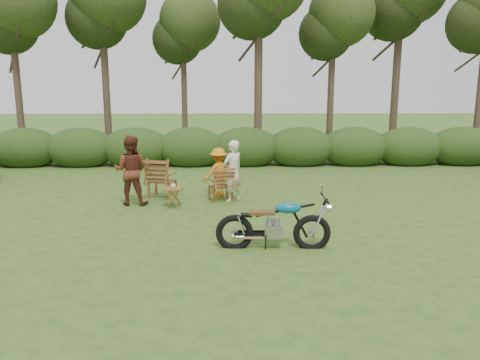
{
  "coord_description": "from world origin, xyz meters",
  "views": [
    {
      "loc": [
        -0.6,
        -7.97,
        2.91
      ],
      "look_at": [
        -0.38,
        1.83,
        0.9
      ],
      "focal_mm": 35.0,
      "sensor_mm": 36.0,
      "label": 1
    }
  ],
  "objects_px": {
    "motorcycle": "(273,248)",
    "child": "(219,196)",
    "lawn_chair_right": "(221,200)",
    "lawn_chair_left": "(163,197)",
    "cup": "(173,186)",
    "side_table": "(174,198)",
    "adult_b": "(132,204)",
    "adult_a": "(233,201)"
  },
  "relations": [
    {
      "from": "child",
      "to": "motorcycle",
      "type": "bearing_deg",
      "value": 74.58
    },
    {
      "from": "adult_b",
      "to": "motorcycle",
      "type": "bearing_deg",
      "value": 138.7
    },
    {
      "from": "motorcycle",
      "to": "lawn_chair_right",
      "type": "height_order",
      "value": "motorcycle"
    },
    {
      "from": "motorcycle",
      "to": "cup",
      "type": "height_order",
      "value": "cup"
    },
    {
      "from": "motorcycle",
      "to": "adult_a",
      "type": "relative_size",
      "value": 1.26
    },
    {
      "from": "lawn_chair_right",
      "to": "adult_a",
      "type": "height_order",
      "value": "adult_a"
    },
    {
      "from": "motorcycle",
      "to": "adult_a",
      "type": "height_order",
      "value": "adult_a"
    },
    {
      "from": "adult_a",
      "to": "lawn_chair_left",
      "type": "bearing_deg",
      "value": -56.28
    },
    {
      "from": "lawn_chair_right",
      "to": "lawn_chair_left",
      "type": "xyz_separation_m",
      "value": [
        -1.53,
        0.39,
        0.0
      ]
    },
    {
      "from": "child",
      "to": "adult_b",
      "type": "bearing_deg",
      "value": -10.23
    },
    {
      "from": "motorcycle",
      "to": "child",
      "type": "bearing_deg",
      "value": 106.76
    },
    {
      "from": "motorcycle",
      "to": "adult_b",
      "type": "bearing_deg",
      "value": 136.6
    },
    {
      "from": "lawn_chair_right",
      "to": "adult_b",
      "type": "relative_size",
      "value": 0.52
    },
    {
      "from": "side_table",
      "to": "adult_a",
      "type": "distance_m",
      "value": 1.54
    },
    {
      "from": "adult_a",
      "to": "child",
      "type": "height_order",
      "value": "adult_a"
    },
    {
      "from": "cup",
      "to": "child",
      "type": "bearing_deg",
      "value": 44.43
    },
    {
      "from": "lawn_chair_left",
      "to": "child",
      "type": "xyz_separation_m",
      "value": [
        1.47,
        0.07,
        0.0
      ]
    },
    {
      "from": "adult_b",
      "to": "side_table",
      "type": "bearing_deg",
      "value": 168.33
    },
    {
      "from": "lawn_chair_right",
      "to": "cup",
      "type": "bearing_deg",
      "value": 9.14
    },
    {
      "from": "lawn_chair_left",
      "to": "cup",
      "type": "height_order",
      "value": "cup"
    },
    {
      "from": "motorcycle",
      "to": "lawn_chair_left",
      "type": "bearing_deg",
      "value": 124.68
    },
    {
      "from": "motorcycle",
      "to": "child",
      "type": "height_order",
      "value": "child"
    },
    {
      "from": "motorcycle",
      "to": "cup",
      "type": "relative_size",
      "value": 16.44
    },
    {
      "from": "child",
      "to": "cup",
      "type": "bearing_deg",
      "value": 14.04
    },
    {
      "from": "side_table",
      "to": "child",
      "type": "relative_size",
      "value": 0.36
    },
    {
      "from": "lawn_chair_left",
      "to": "child",
      "type": "distance_m",
      "value": 1.47
    },
    {
      "from": "motorcycle",
      "to": "lawn_chair_right",
      "type": "bearing_deg",
      "value": 107.7
    },
    {
      "from": "lawn_chair_left",
      "to": "lawn_chair_right",
      "type": "bearing_deg",
      "value": -179.74
    },
    {
      "from": "motorcycle",
      "to": "child",
      "type": "distance_m",
      "value": 4.14
    },
    {
      "from": "adult_a",
      "to": "child",
      "type": "xyz_separation_m",
      "value": [
        -0.37,
        0.55,
        0.0
      ]
    },
    {
      "from": "side_table",
      "to": "cup",
      "type": "distance_m",
      "value": 0.28
    },
    {
      "from": "lawn_chair_right",
      "to": "side_table",
      "type": "bearing_deg",
      "value": 10.46
    },
    {
      "from": "cup",
      "to": "motorcycle",
      "type": "bearing_deg",
      "value": -54.03
    },
    {
      "from": "side_table",
      "to": "child",
      "type": "distance_m",
      "value": 1.53
    },
    {
      "from": "motorcycle",
      "to": "cup",
      "type": "distance_m",
      "value": 3.68
    },
    {
      "from": "motorcycle",
      "to": "lawn_chair_right",
      "type": "relative_size",
      "value": 2.19
    },
    {
      "from": "side_table",
      "to": "cup",
      "type": "bearing_deg",
      "value": 108.01
    },
    {
      "from": "motorcycle",
      "to": "adult_a",
      "type": "bearing_deg",
      "value": 103.26
    },
    {
      "from": "cup",
      "to": "adult_a",
      "type": "height_order",
      "value": "adult_a"
    },
    {
      "from": "lawn_chair_right",
      "to": "cup",
      "type": "relative_size",
      "value": 7.5
    },
    {
      "from": "motorcycle",
      "to": "child",
      "type": "xyz_separation_m",
      "value": [
        -1.07,
        4.0,
        0.0
      ]
    },
    {
      "from": "adult_b",
      "to": "child",
      "type": "height_order",
      "value": "adult_b"
    }
  ]
}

